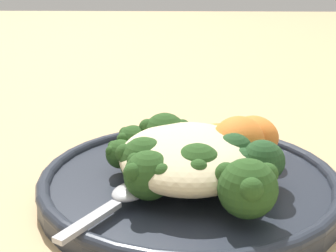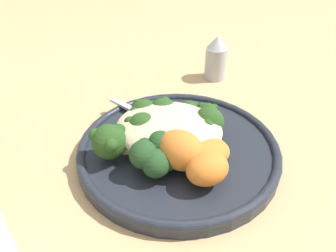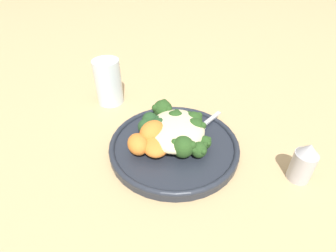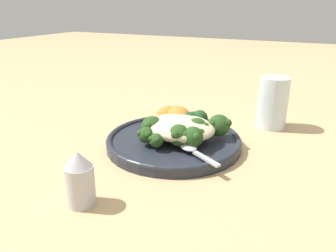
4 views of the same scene
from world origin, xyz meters
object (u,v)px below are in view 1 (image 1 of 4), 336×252
sweet_potato_chunk_0 (255,136)px  sweet_potato_chunk_2 (237,143)px  broccoli_stalk_3 (154,161)px  broccoli_stalk_6 (240,183)px  spoon (123,197)px  broccoli_stalk_2 (154,155)px  kale_tuft (250,160)px  plate (189,182)px  broccoli_stalk_4 (165,170)px  broccoli_stalk_5 (199,167)px  quinoa_mound (188,155)px  broccoli_stalk_1 (152,146)px  sweet_potato_chunk_1 (221,142)px  broccoli_stalk_0 (170,137)px

sweet_potato_chunk_0 → sweet_potato_chunk_2: sweet_potato_chunk_2 is taller
broccoli_stalk_3 → broccoli_stalk_6: size_ratio=0.73×
broccoli_stalk_6 → spoon: 0.09m
broccoli_stalk_2 → kale_tuft: (-0.03, -0.08, 0.01)m
broccoli_stalk_3 → plate: bearing=176.3°
broccoli_stalk_4 → broccoli_stalk_3: bearing=-112.3°
plate → broccoli_stalk_5: broccoli_stalk_5 is taller
plate → broccoli_stalk_4: size_ratio=2.38×
broccoli_stalk_5 → broccoli_stalk_6: 0.04m
quinoa_mound → kale_tuft: size_ratio=2.29×
broccoli_stalk_2 → broccoli_stalk_6: size_ratio=0.86×
quinoa_mound → sweet_potato_chunk_0: size_ratio=2.79×
broccoli_stalk_2 → broccoli_stalk_3: 0.03m
broccoli_stalk_3 → sweet_potato_chunk_0: size_ratio=1.94×
plate → broccoli_stalk_1: (0.03, 0.03, 0.02)m
broccoli_stalk_5 → broccoli_stalk_3: bearing=-100.0°
sweet_potato_chunk_1 → sweet_potato_chunk_2: bearing=-154.5°
broccoli_stalk_3 → broccoli_stalk_1: bearing=-122.6°
sweet_potato_chunk_1 → broccoli_stalk_2: bearing=111.9°
broccoli_stalk_5 → quinoa_mound: bearing=-148.8°
quinoa_mound → broccoli_stalk_2: quinoa_mound is taller
quinoa_mound → broccoli_stalk_3: size_ratio=1.43×
plate → sweet_potato_chunk_1: (0.04, -0.03, 0.03)m
quinoa_mound → broccoli_stalk_0: bearing=20.5°
broccoli_stalk_3 → kale_tuft: same height
broccoli_stalk_0 → kale_tuft: bearing=168.5°
plate → sweet_potato_chunk_0: bearing=-55.2°
sweet_potato_chunk_0 → sweet_potato_chunk_1: size_ratio=0.76×
broccoli_stalk_0 → sweet_potato_chunk_1: bearing=-152.5°
broccoli_stalk_1 → broccoli_stalk_3: (-0.05, -0.01, 0.00)m
quinoa_mound → broccoli_stalk_2: size_ratio=1.21×
broccoli_stalk_3 → sweet_potato_chunk_1: bearing=-175.3°
plate → broccoli_stalk_5: bearing=-167.9°
quinoa_mound → plate: bearing=-5.1°
broccoli_stalk_0 → sweet_potato_chunk_2: bearing=-175.4°
broccoli_stalk_2 → broccoli_stalk_6: bearing=126.0°
plate → kale_tuft: 0.06m
plate → broccoli_stalk_5: size_ratio=2.29×
broccoli_stalk_0 → broccoli_stalk_2: broccoli_stalk_0 is taller
broccoli_stalk_3 → broccoli_stalk_6: broccoli_stalk_6 is taller
sweet_potato_chunk_2 → broccoli_stalk_0: bearing=68.0°
sweet_potato_chunk_2 → sweet_potato_chunk_1: bearing=25.5°
broccoli_stalk_2 → broccoli_stalk_4: 0.05m
kale_tuft → sweet_potato_chunk_2: bearing=14.4°
broccoli_stalk_0 → broccoli_stalk_1: broccoli_stalk_0 is taller
sweet_potato_chunk_0 → kale_tuft: 0.06m
sweet_potato_chunk_2 → quinoa_mound: bearing=116.7°
plate → spoon: 0.08m
plate → broccoli_stalk_2: size_ratio=2.34×
broccoli_stalk_4 → broccoli_stalk_2: bearing=-131.1°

